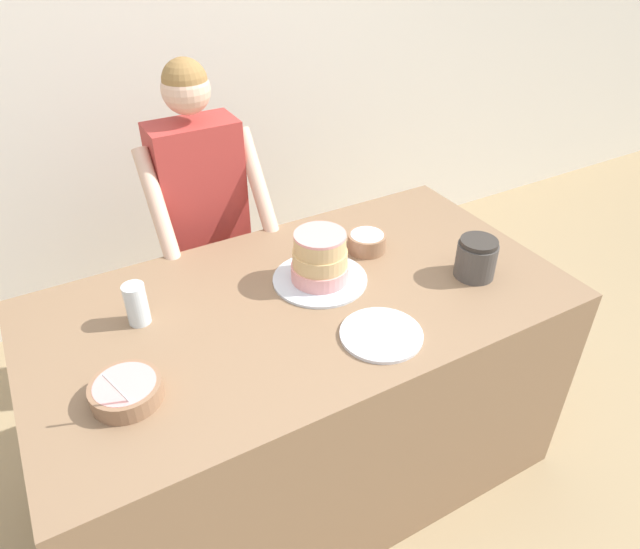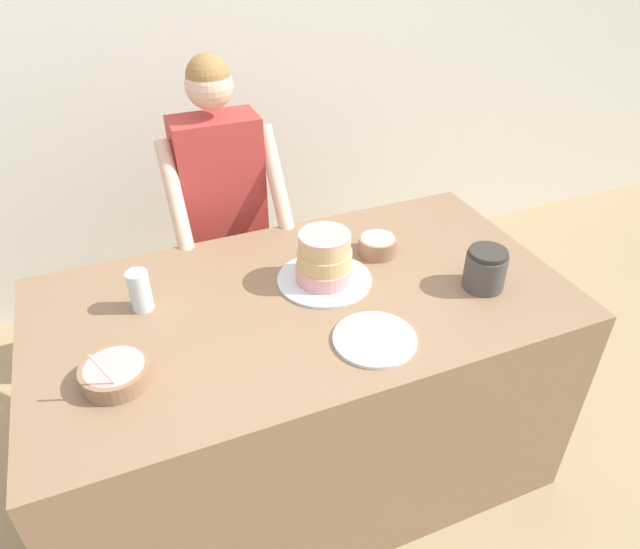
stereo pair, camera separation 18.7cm
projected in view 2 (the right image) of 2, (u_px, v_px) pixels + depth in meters
The scene contains 9 objects.
wall_back at pixel (193, 66), 2.90m from camera, with size 10.00×0.05×2.60m.
counter at pixel (305, 389), 2.22m from camera, with size 1.84×0.99×0.89m.
person_baker at pixel (222, 201), 2.46m from camera, with size 0.48×0.43×1.55m.
cake at pixel (324, 261), 2.00m from camera, with size 0.34×0.34×0.19m.
frosting_bowl_pink at pixel (116, 373), 1.62m from camera, with size 0.20×0.20×0.17m.
frosting_bowl_white at pixel (378, 245), 2.18m from camera, with size 0.15×0.15×0.07m.
drinking_glass at pixel (140, 291), 1.88m from camera, with size 0.07×0.07×0.14m.
ceramic_plate at pixel (375, 339), 1.78m from camera, with size 0.26×0.26×0.01m.
stoneware_jar at pixel (485, 269), 1.98m from camera, with size 0.14×0.14×0.15m.
Camera 2 is at (-0.55, -0.98, 2.08)m, focal length 32.00 mm.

